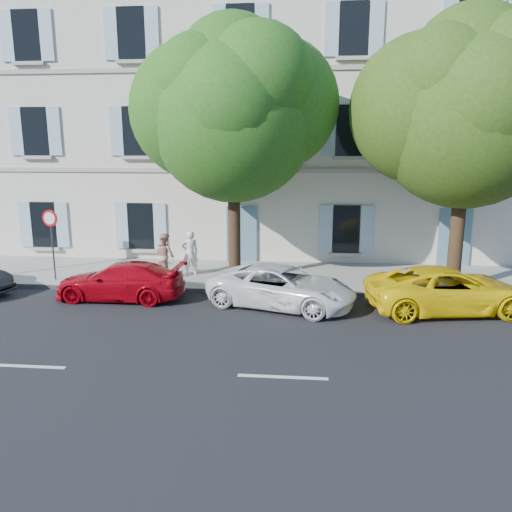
# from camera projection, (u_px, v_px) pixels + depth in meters

# --- Properties ---
(ground) EXTENTS (90.00, 90.00, 0.00)m
(ground) POSITION_uv_depth(u_px,v_px,m) (288.00, 317.00, 14.88)
(ground) COLOR black
(sidewalk) EXTENTS (36.00, 4.50, 0.15)m
(sidewalk) POSITION_uv_depth(u_px,v_px,m) (292.00, 277.00, 19.19)
(sidewalk) COLOR #A09E96
(sidewalk) RESTS_ON ground
(kerb) EXTENTS (36.00, 0.16, 0.16)m
(kerb) POSITION_uv_depth(u_px,v_px,m) (290.00, 292.00, 17.08)
(kerb) COLOR #9E998E
(kerb) RESTS_ON ground
(building) EXTENTS (28.00, 7.00, 12.00)m
(building) POSITION_uv_depth(u_px,v_px,m) (296.00, 124.00, 23.51)
(building) COLOR beige
(building) RESTS_ON ground
(car_red_coupe) EXTENTS (4.29, 1.84, 1.23)m
(car_red_coupe) POSITION_uv_depth(u_px,v_px,m) (120.00, 281.00, 16.52)
(car_red_coupe) COLOR #A90410
(car_red_coupe) RESTS_ON ground
(car_white_coupe) EXTENTS (5.09, 3.44, 1.30)m
(car_white_coupe) POSITION_uv_depth(u_px,v_px,m) (282.00, 286.00, 15.75)
(car_white_coupe) COLOR white
(car_white_coupe) RESTS_ON ground
(car_yellow_supercar) EXTENTS (5.22, 3.02, 1.37)m
(car_yellow_supercar) POSITION_uv_depth(u_px,v_px,m) (448.00, 290.00, 15.26)
(car_yellow_supercar) COLOR yellow
(car_yellow_supercar) RESTS_ON ground
(tree_left) EXTENTS (5.75, 5.75, 8.92)m
(tree_left) POSITION_uv_depth(u_px,v_px,m) (233.00, 119.00, 17.16)
(tree_left) COLOR #3A2819
(tree_left) RESTS_ON sidewalk
(tree_right) EXTENTS (5.74, 5.74, 8.85)m
(tree_right) POSITION_uv_depth(u_px,v_px,m) (467.00, 119.00, 15.95)
(tree_right) COLOR #3A2819
(tree_right) RESTS_ON sidewalk
(road_sign) EXTENTS (0.60, 0.13, 2.60)m
(road_sign) POSITION_uv_depth(u_px,v_px,m) (51.00, 230.00, 18.05)
(road_sign) COLOR #383A3D
(road_sign) RESTS_ON sidewalk
(pedestrian_a) EXTENTS (0.74, 0.64, 1.72)m
(pedestrian_a) POSITION_uv_depth(u_px,v_px,m) (190.00, 253.00, 18.96)
(pedestrian_a) COLOR white
(pedestrian_a) RESTS_ON sidewalk
(pedestrian_b) EXTENTS (1.05, 1.01, 1.70)m
(pedestrian_b) POSITION_uv_depth(u_px,v_px,m) (165.00, 256.00, 18.57)
(pedestrian_b) COLOR tan
(pedestrian_b) RESTS_ON sidewalk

